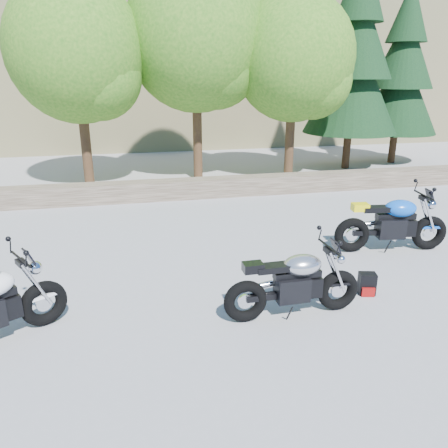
# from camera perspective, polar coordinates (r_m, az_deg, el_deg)

# --- Properties ---
(ground) EXTENTS (90.00, 90.00, 0.00)m
(ground) POSITION_cam_1_polar(r_m,az_deg,el_deg) (6.84, 0.15, -8.75)
(ground) COLOR gray
(ground) RESTS_ON ground
(stone_wall) EXTENTS (22.00, 0.55, 0.50)m
(stone_wall) POSITION_cam_1_polar(r_m,az_deg,el_deg) (11.86, -5.61, 4.58)
(stone_wall) COLOR #473B2F
(stone_wall) RESTS_ON ground
(hillside) EXTENTS (80.00, 30.00, 15.00)m
(hillside) POSITION_cam_1_polar(r_m,az_deg,el_deg) (34.45, -5.61, 26.14)
(hillside) COLOR olive
(hillside) RESTS_ON ground
(tree_decid_left) EXTENTS (3.67, 3.67, 5.62)m
(tree_decid_left) POSITION_cam_1_polar(r_m,az_deg,el_deg) (13.10, -18.20, 20.10)
(tree_decid_left) COLOR #382314
(tree_decid_left) RESTS_ON ground
(tree_decid_mid) EXTENTS (4.08, 4.08, 6.24)m
(tree_decid_mid) POSITION_cam_1_polar(r_m,az_deg,el_deg) (13.65, -3.20, 22.57)
(tree_decid_mid) COLOR #382314
(tree_decid_mid) RESTS_ON ground
(tree_decid_right) EXTENTS (3.54, 3.54, 5.41)m
(tree_decid_right) POSITION_cam_1_polar(r_m,az_deg,el_deg) (13.79, 9.59, 20.07)
(tree_decid_right) COLOR #382314
(tree_decid_right) RESTS_ON ground
(conifer_near) EXTENTS (3.17, 3.17, 7.06)m
(conifer_near) POSITION_cam_1_polar(r_m,az_deg,el_deg) (15.99, 16.74, 20.04)
(conifer_near) COLOR #382314
(conifer_near) RESTS_ON ground
(conifer_far) EXTENTS (2.82, 2.82, 6.27)m
(conifer_far) POSITION_cam_1_polar(r_m,az_deg,el_deg) (17.63, 22.25, 17.97)
(conifer_far) COLOR #382314
(conifer_far) RESTS_ON ground
(silver_bike) EXTENTS (1.96, 0.62, 0.99)m
(silver_bike) POSITION_cam_1_polar(r_m,az_deg,el_deg) (6.08, 9.18, -7.73)
(silver_bike) COLOR black
(silver_bike) RESTS_ON ground
(blue_bike) EXTENTS (2.17, 0.69, 1.09)m
(blue_bike) POSITION_cam_1_polar(r_m,az_deg,el_deg) (8.75, 21.17, 0.00)
(blue_bike) COLOR black
(blue_bike) RESTS_ON ground
(backpack) EXTENTS (0.28, 0.26, 0.34)m
(backpack) POSITION_cam_1_polar(r_m,az_deg,el_deg) (7.04, 18.17, -7.46)
(backpack) COLOR black
(backpack) RESTS_ON ground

